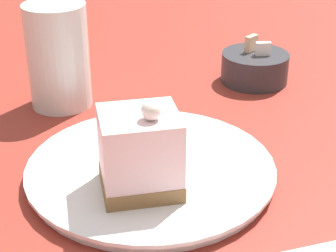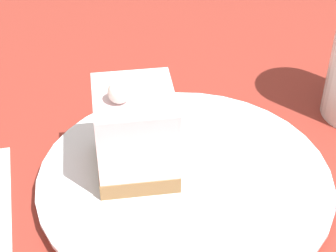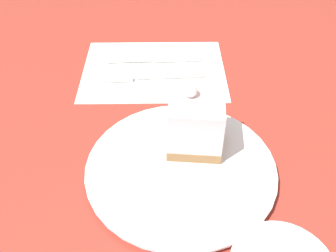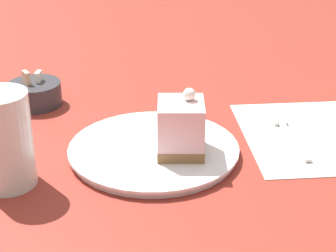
% 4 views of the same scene
% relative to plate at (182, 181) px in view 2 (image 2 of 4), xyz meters
% --- Properties ---
extents(ground_plane, '(4.00, 4.00, 0.00)m').
position_rel_plate_xyz_m(ground_plane, '(-0.00, 0.02, -0.01)').
color(ground_plane, maroon).
extents(plate, '(0.25, 0.25, 0.01)m').
position_rel_plate_xyz_m(plate, '(0.00, 0.00, 0.00)').
color(plate, white).
rests_on(plate, ground_plane).
extents(cake_slice, '(0.08, 0.09, 0.09)m').
position_rel_plate_xyz_m(cake_slice, '(0.03, -0.03, 0.04)').
color(cake_slice, olive).
rests_on(cake_slice, plate).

